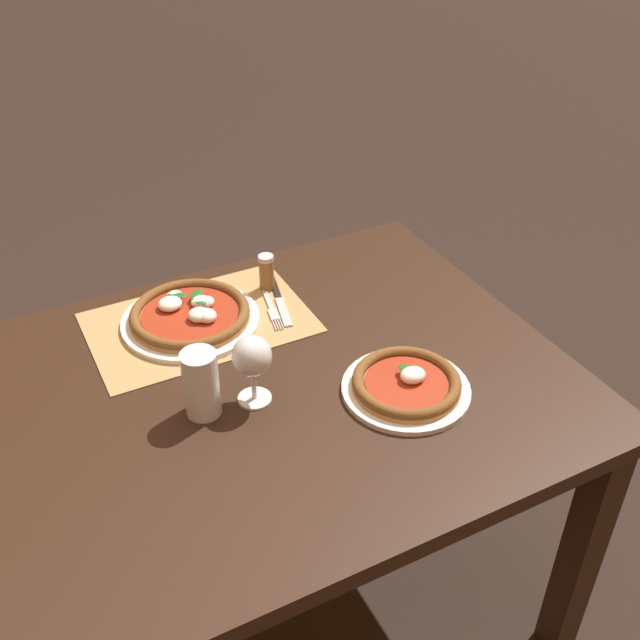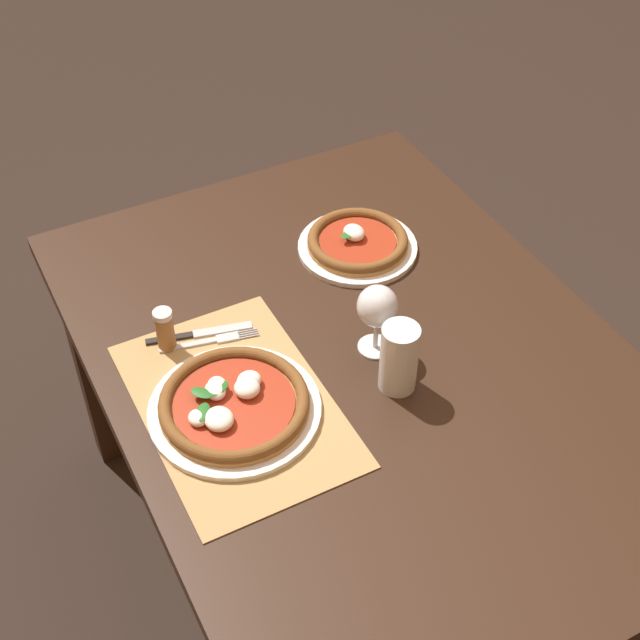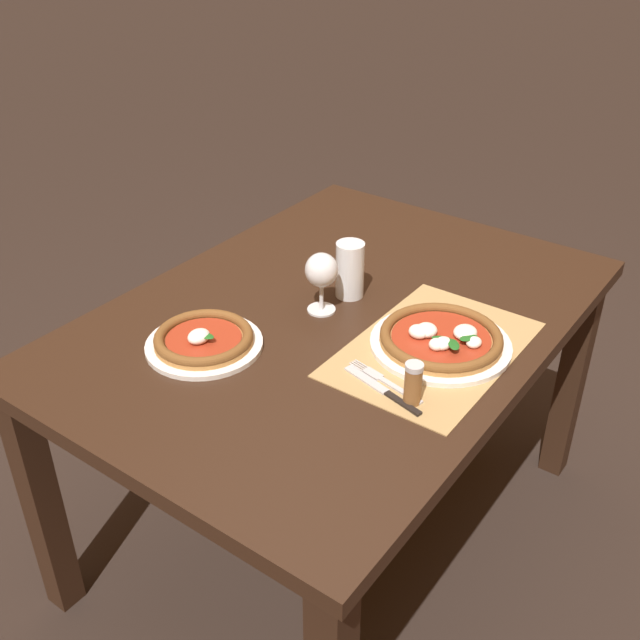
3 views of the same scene
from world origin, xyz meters
name	(u,v)px [view 2 (image 2 of 3)]	position (x,y,z in m)	size (l,w,h in m)	color
ground_plane	(354,561)	(0.00, 0.00, 0.00)	(24.00, 24.00, 0.00)	black
dining_table	(362,391)	(0.00, 0.00, 0.65)	(1.38, 0.98, 0.74)	black
paper_placemat	(235,404)	(-0.01, -0.27, 0.74)	(0.50, 0.33, 0.00)	#A88451
pizza_near	(234,404)	(0.01, -0.28, 0.76)	(0.32, 0.32, 0.05)	silver
pizza_far	(358,243)	(-0.30, 0.16, 0.76)	(0.27, 0.27, 0.05)	silver
wine_glass	(377,309)	(-0.02, 0.03, 0.85)	(0.08, 0.08, 0.16)	silver
pint_glass	(399,359)	(0.09, 0.02, 0.81)	(0.07, 0.07, 0.15)	silver
fork	(210,341)	(-0.18, -0.25, 0.75)	(0.06, 0.20, 0.00)	#B7B7BC
knife	(199,334)	(-0.21, -0.26, 0.75)	(0.07, 0.21, 0.01)	black
pepper_shaker	(165,330)	(-0.21, -0.33, 0.79)	(0.04, 0.04, 0.10)	brown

